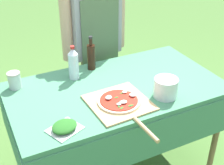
{
  "coord_description": "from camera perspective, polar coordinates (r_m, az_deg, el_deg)",
  "views": [
    {
      "loc": [
        -0.83,
        -1.61,
        1.91
      ],
      "look_at": [
        -0.03,
        0.0,
        0.85
      ],
      "focal_mm": 50.0,
      "sensor_mm": 36.0,
      "label": 1
    }
  ],
  "objects": [
    {
      "name": "mixing_tub",
      "position": [
        2.02,
        9.79,
        -0.94
      ],
      "size": [
        0.15,
        0.15,
        0.13
      ],
      "primitive_type": "cylinder",
      "color": "silver",
      "rests_on": "prep_table"
    },
    {
      "name": "herb_container",
      "position": [
        1.75,
        -8.68,
        -8.03
      ],
      "size": [
        0.22,
        0.2,
        0.04
      ],
      "rotation": [
        0.0,
        0.0,
        0.4
      ],
      "color": "silver",
      "rests_on": "prep_table"
    },
    {
      "name": "prep_table",
      "position": [
        2.17,
        0.72,
        -2.72
      ],
      "size": [
        1.46,
        0.82,
        0.81
      ],
      "color": "#478960",
      "rests_on": "ground"
    },
    {
      "name": "water_bottle",
      "position": [
        2.18,
        -7.06,
        3.48
      ],
      "size": [
        0.07,
        0.07,
        0.25
      ],
      "color": "silver",
      "rests_on": "prep_table"
    },
    {
      "name": "sauce_jar",
      "position": [
        2.19,
        -17.38,
        0.24
      ],
      "size": [
        0.09,
        0.09,
        0.11
      ],
      "color": "silver",
      "rests_on": "prep_table"
    },
    {
      "name": "pizza_on_peel",
      "position": [
        1.93,
        1.48,
        -3.74
      ],
      "size": [
        0.38,
        0.6,
        0.05
      ],
      "rotation": [
        0.0,
        0.0,
        0.04
      ],
      "color": "tan",
      "rests_on": "prep_table"
    },
    {
      "name": "person_cook",
      "position": [
        2.62,
        -3.16,
        8.22
      ],
      "size": [
        0.58,
        0.23,
        1.56
      ],
      "rotation": [
        0.0,
        0.0,
        3.25
      ],
      "color": "#70604C",
      "rests_on": "ground"
    },
    {
      "name": "oil_bottle",
      "position": [
        2.31,
        -3.82,
        4.8
      ],
      "size": [
        0.06,
        0.06,
        0.26
      ],
      "color": "black",
      "rests_on": "prep_table"
    }
  ]
}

